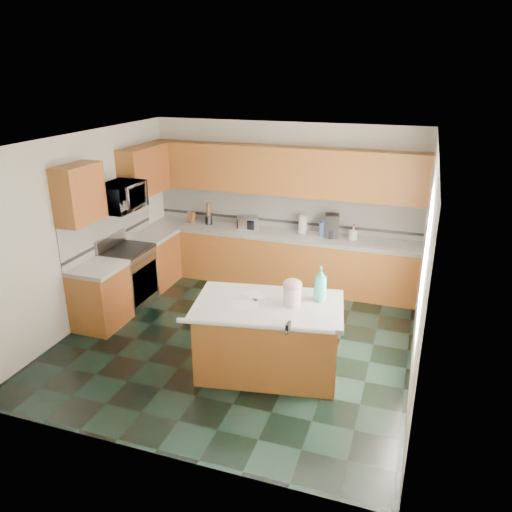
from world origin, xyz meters
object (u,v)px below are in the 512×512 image
at_px(island_base, 268,340).
at_px(soap_bottle_island, 320,284).
at_px(coffee_maker, 332,226).
at_px(island_top, 269,306).
at_px(toaster_oven, 248,223).
at_px(treat_jar, 292,296).
at_px(knife_block, 191,217).

bearing_deg(island_base, soap_bottle_island, 17.45).
bearing_deg(soap_bottle_island, coffee_maker, 81.23).
height_order(island_top, soap_bottle_island, soap_bottle_island).
height_order(soap_bottle_island, toaster_oven, soap_bottle_island).
relative_size(island_base, soap_bottle_island, 3.87).
relative_size(treat_jar, coffee_maker, 0.58).
relative_size(island_base, coffee_maker, 4.34).
height_order(island_base, treat_jar, treat_jar).
height_order(toaster_oven, coffee_maker, coffee_maker).
bearing_deg(soap_bottle_island, treat_jar, -157.95).
xyz_separation_m(knife_block, coffee_maker, (2.51, 0.03, 0.09)).
bearing_deg(island_base, island_top, 0.00).
height_order(treat_jar, toaster_oven, treat_jar).
bearing_deg(island_base, treat_jar, 2.98).
xyz_separation_m(soap_bottle_island, coffee_maker, (-0.31, 2.39, -0.02)).
height_order(soap_bottle_island, knife_block, soap_bottle_island).
xyz_separation_m(island_base, treat_jar, (0.27, 0.06, 0.60)).
relative_size(island_top, toaster_oven, 5.03).
bearing_deg(knife_block, island_top, -39.34).
height_order(soap_bottle_island, coffee_maker, soap_bottle_island).
bearing_deg(soap_bottle_island, island_base, -168.94).
bearing_deg(island_top, toaster_oven, 104.70).
bearing_deg(knife_block, island_base, -39.34).
bearing_deg(coffee_maker, treat_jar, -99.78).
bearing_deg(island_top, island_base, 0.00).
bearing_deg(treat_jar, soap_bottle_island, 43.67).
relative_size(island_top, soap_bottle_island, 4.11).
xyz_separation_m(island_top, knife_block, (-2.27, 2.64, 0.13)).
distance_m(knife_block, toaster_oven, 1.07).
xyz_separation_m(island_top, soap_bottle_island, (0.55, 0.28, 0.24)).
distance_m(toaster_oven, coffee_maker, 1.44).
xyz_separation_m(island_base, island_top, (0.00, 0.00, 0.46)).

